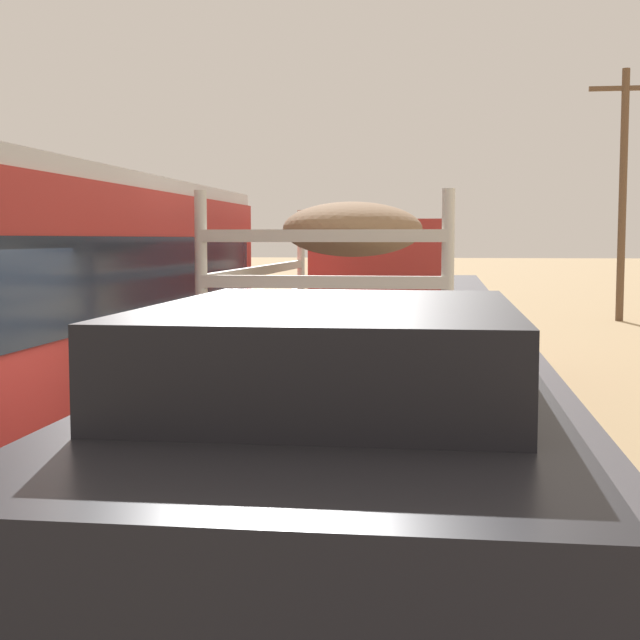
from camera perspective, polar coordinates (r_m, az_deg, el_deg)
ground_plane at (r=6.61m, az=-9.77°, el=-17.95°), size 240.00×240.00×0.00m
road_surface at (r=6.61m, az=-9.77°, el=-17.87°), size 8.00×120.00×0.02m
road_centre_line at (r=6.60m, az=-9.77°, el=-17.77°), size 0.16×117.60×0.00m
suv_near at (r=4.05m, az=1.01°, el=-15.53°), size 1.90×4.62×2.29m
livestock_truck at (r=15.22m, az=3.31°, el=2.07°), size 2.53×9.70×3.02m
bus at (r=9.93m, az=-17.39°, el=0.03°), size 2.54×10.00×3.21m
car_far at (r=39.31m, az=1.59°, el=2.86°), size 1.90×4.62×1.93m
power_pole_mid at (r=30.46m, az=18.15°, el=7.80°), size 2.20×0.24×7.78m
boulder_near_shoulder at (r=29.98m, az=-16.90°, el=0.70°), size 0.91×0.86×0.85m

